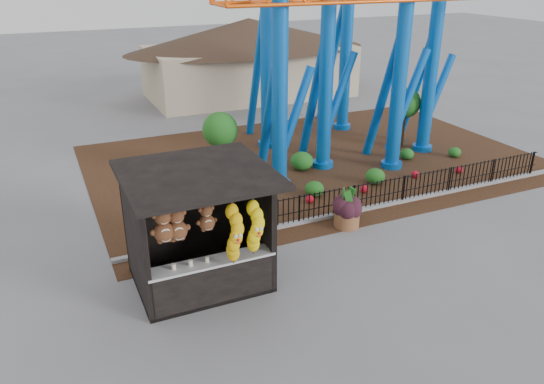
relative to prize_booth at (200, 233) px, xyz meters
name	(u,v)px	position (x,y,z in m)	size (l,w,h in m)	color
ground	(324,277)	(3.01, -0.90, -1.53)	(120.00, 120.00, 0.00)	slate
mulch_bed	(313,160)	(7.01, 7.10, -1.52)	(18.00, 12.00, 0.02)	#331E11
curb	(383,205)	(7.01, 2.10, -1.47)	(18.00, 0.18, 0.12)	gray
prize_booth	(200,233)	(0.00, 0.00, 0.00)	(3.50, 3.40, 3.12)	black
picket_fence	(406,189)	(7.91, 2.10, -1.03)	(12.20, 0.06, 1.00)	black
terracotta_planter	(347,218)	(5.10, 1.37, -1.25)	(0.80, 0.80, 0.56)	brown
planter_foliage	(348,201)	(5.10, 1.37, -0.65)	(0.70, 0.70, 0.64)	black
potted_plant	(346,207)	(5.35, 1.80, -1.08)	(0.81, 0.70, 0.90)	#205318
landscaping	(347,168)	(7.41, 5.09, -1.22)	(8.21, 3.57, 0.73)	#1E5C1B
pavilion	(249,45)	(9.01, 19.10, 1.54)	(15.00, 15.00, 4.80)	#BFAD8C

